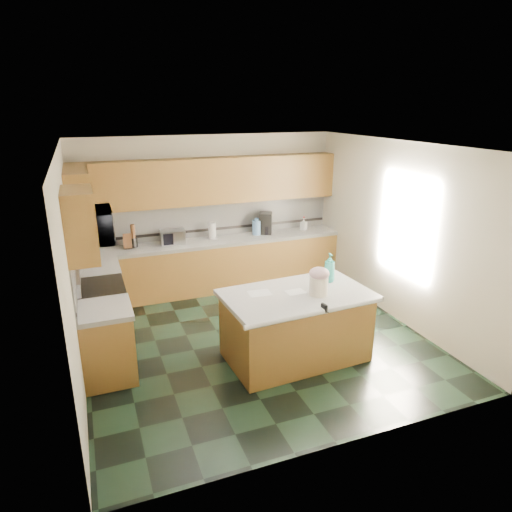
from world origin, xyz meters
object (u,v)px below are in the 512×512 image
island_base (296,328)px  soap_bottle_island (329,268)px  island_top (297,295)px  toaster_oven (173,237)px  coffee_maker (266,223)px  treat_jar (319,286)px  knife_block (128,241)px

island_base → soap_bottle_island: 0.92m
soap_bottle_island → island_top: bearing=-152.5°
island_base → toaster_oven: (-1.04, 2.71, 0.61)m
island_top → soap_bottle_island: (0.58, 0.21, 0.23)m
coffee_maker → treat_jar: bearing=-74.2°
island_top → coffee_maker: bearing=72.7°
island_base → coffee_maker: size_ratio=4.53×
island_top → toaster_oven: (-1.04, 2.71, 0.15)m
soap_bottle_island → coffee_maker: 2.53m
island_base → treat_jar: size_ratio=7.18×
island_top → treat_jar: 0.31m
coffee_maker → knife_block: bearing=-154.6°
island_base → coffee_maker: 2.90m
treat_jar → soap_bottle_island: (0.35, 0.35, 0.07)m
soap_bottle_island → coffee_maker: (0.11, 2.53, -0.00)m
soap_bottle_island → knife_block: 3.44m
island_top → treat_jar: (0.23, -0.14, 0.15)m
island_base → toaster_oven: 2.96m
island_top → toaster_oven: bearing=107.7°
island_base → treat_jar: bearing=-34.5°
island_base → soap_bottle_island: size_ratio=4.46×
island_base → soap_bottle_island: (0.58, 0.21, 0.69)m
knife_block → coffee_maker: size_ratio=0.64×
toaster_oven → soap_bottle_island: bearing=-52.0°
island_top → treat_jar: size_ratio=7.59×
treat_jar → soap_bottle_island: soap_bottle_island is taller
island_top → island_base: bearing=0.0°
island_base → coffee_maker: (0.68, 2.74, 0.68)m
toaster_oven → coffee_maker: bearing=6.1°
island_top → soap_bottle_island: soap_bottle_island is taller
soap_bottle_island → knife_block: (-2.37, 2.50, -0.07)m
treat_jar → knife_block: bearing=144.1°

